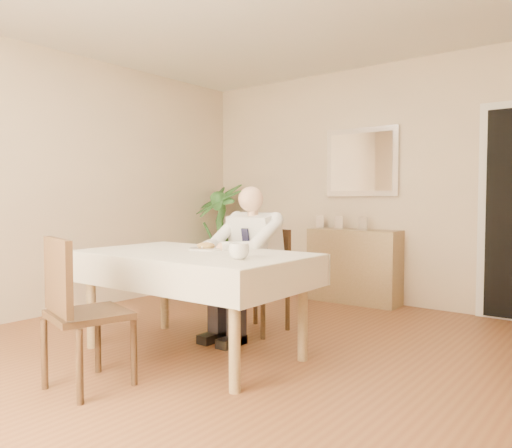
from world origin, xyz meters
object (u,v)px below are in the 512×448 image
Objects in this scene: potted_palm at (219,236)px; sideboard at (354,266)px; chair_near at (76,305)px; chair_far at (264,273)px; dining_table at (192,264)px; coffee_mug at (239,251)px; seated_man at (244,254)px.

sideboard is at bearing 7.52° from potted_palm.
potted_palm is (-1.66, 3.09, 0.15)m from chair_near.
chair_far is at bearing 103.95° from chair_near.
chair_near is at bearing -93.91° from sideboard.
coffee_mug reaches higher than dining_table.
chair_far reaches higher than coffee_mug.
dining_table is 0.90m from chair_far.
seated_man is at bearing -42.84° from potted_palm.
seated_man reaches higher than chair_far.
sideboard is (0.09, 1.81, -0.29)m from seated_man.
potted_palm is at bearing -174.26° from sideboard.
sideboard is at bearing 100.23° from coffee_mug.
chair_near is 0.69× the size of potted_palm.
chair_far is 2.13m from potted_palm.
chair_far is at bearing 118.65° from coffee_mug.
seated_man is (0.00, 0.59, 0.02)m from dining_table.
coffee_mug is (0.55, -1.00, 0.31)m from chair_far.
coffee_mug reaches higher than sideboard.
dining_table is 0.94m from chair_near.
sideboard reaches higher than dining_table.
sideboard is at bearing 102.80° from chair_near.
coffee_mug is at bearing -52.62° from seated_man.
chair_near is 3.33m from sideboard.
chair_far is 1.81m from chair_near.
dining_table is 12.99× the size of coffee_mug.
chair_near is at bearing -61.73° from potted_palm.
sideboard is (0.09, 1.52, -0.09)m from chair_far.
chair_far is at bearing 90.00° from seated_man.
chair_near is (-0.03, -0.93, -0.15)m from dining_table.
seated_man is 0.94× the size of potted_palm.
chair_near is 6.87× the size of coffee_mug.
coffee_mug is 2.60m from sideboard.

